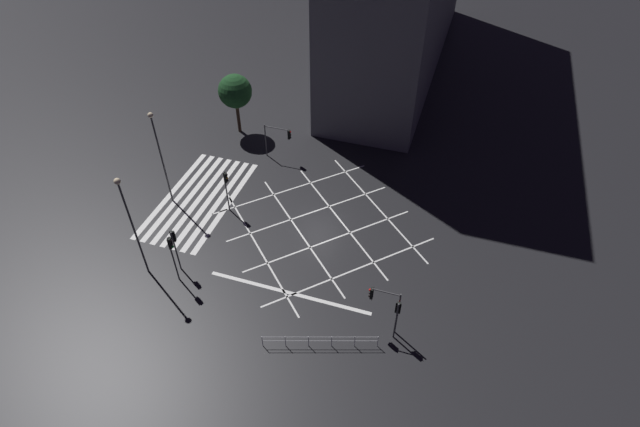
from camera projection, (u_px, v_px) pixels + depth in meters
name	position (u px, v px, depth m)	size (l,w,h in m)	color
ground_plane	(320.00, 226.00, 41.06)	(200.00, 200.00, 0.00)	black
road_markings	(234.00, 210.00, 42.48)	(18.38, 23.27, 0.01)	silver
traffic_light_ne_cross	(383.00, 301.00, 31.72)	(0.36, 2.07, 4.00)	#424244
traffic_light_median_south	(226.00, 184.00, 40.58)	(0.36, 0.39, 4.03)	#424244
traffic_light_sw_cross	(280.00, 136.00, 46.38)	(0.36, 2.69, 3.46)	#424244
traffic_light_ne_main	(397.00, 313.00, 31.53)	(0.39, 0.36, 3.53)	#424244
traffic_light_se_main	(175.00, 242.00, 35.83)	(0.39, 0.36, 3.85)	#424244
traffic_light_se_cross	(172.00, 251.00, 34.75)	(0.36, 0.39, 4.35)	#424244
street_lamp_east	(159.00, 147.00, 39.66)	(0.43, 0.43, 8.75)	#424244
street_lamp_west	(129.00, 215.00, 33.55)	(0.44, 0.44, 8.86)	#424244
street_tree_near	(235.00, 91.00, 48.53)	(3.31, 3.31, 6.22)	#473323
pedestrian_railing	(320.00, 340.00, 32.20)	(2.35, 7.17, 1.05)	#B7B7BC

